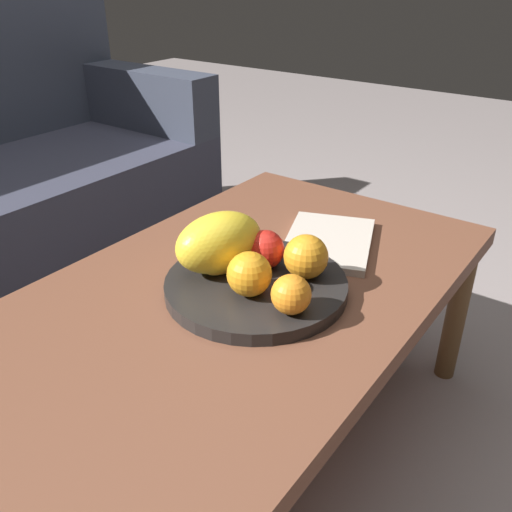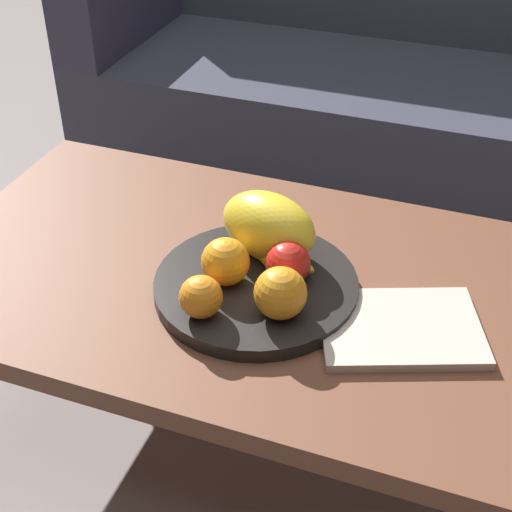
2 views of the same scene
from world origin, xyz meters
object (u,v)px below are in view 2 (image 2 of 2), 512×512
(orange_left, at_px, (201,297))
(apple_front, at_px, (288,263))
(couch, at_px, (380,89))
(banana_bunch, at_px, (270,250))
(orange_front, at_px, (280,293))
(orange_right, at_px, (225,262))
(magazine, at_px, (400,328))
(melon_large_front, at_px, (269,226))
(fruit_bowl, at_px, (256,286))
(coffee_table, at_px, (250,295))

(orange_left, height_order, apple_front, apple_front)
(couch, xyz_separation_m, banana_bunch, (0.04, -1.11, 0.17))
(couch, xyz_separation_m, orange_front, (0.10, -1.23, 0.19))
(orange_right, relative_size, apple_front, 1.07)
(magazine, bearing_deg, melon_large_front, 138.10)
(couch, bearing_deg, orange_right, -90.67)
(couch, height_order, fruit_bowl, couch)
(coffee_table, xyz_separation_m, melon_large_front, (0.02, 0.04, 0.13))
(couch, bearing_deg, coffee_table, -89.66)
(couch, xyz_separation_m, fruit_bowl, (0.03, -1.16, 0.13))
(coffee_table, relative_size, orange_front, 13.74)
(magazine, bearing_deg, banana_bunch, 142.92)
(banana_bunch, height_order, magazine, banana_bunch)
(banana_bunch, bearing_deg, melon_large_front, 113.83)
(fruit_bowl, height_order, orange_left, orange_left)
(coffee_table, xyz_separation_m, banana_bunch, (0.03, 0.02, 0.10))
(apple_front, bearing_deg, couch, 94.11)
(couch, relative_size, apple_front, 22.60)
(coffee_table, height_order, melon_large_front, melon_large_front)
(apple_front, bearing_deg, orange_left, -129.05)
(fruit_bowl, distance_m, melon_large_front, 0.11)
(fruit_bowl, xyz_separation_m, orange_left, (-0.05, -0.11, 0.05))
(melon_large_front, bearing_deg, apple_front, -49.30)
(coffee_table, distance_m, fruit_bowl, 0.07)
(orange_left, bearing_deg, orange_right, 87.05)
(melon_large_front, distance_m, magazine, 0.28)
(orange_left, height_order, magazine, orange_left)
(couch, distance_m, orange_left, 1.28)
(coffee_table, distance_m, orange_front, 0.18)
(coffee_table, bearing_deg, orange_front, -49.27)
(apple_front, height_order, banana_bunch, apple_front)
(coffee_table, height_order, orange_front, orange_front)
(fruit_bowl, bearing_deg, couch, 91.59)
(melon_large_front, relative_size, orange_right, 2.21)
(couch, height_order, orange_left, couch)
(orange_right, xyz_separation_m, banana_bunch, (0.05, 0.07, -0.01))
(orange_left, bearing_deg, coffee_table, 80.31)
(melon_large_front, relative_size, orange_left, 2.59)
(fruit_bowl, distance_m, orange_right, 0.07)
(apple_front, relative_size, magazine, 0.30)
(couch, xyz_separation_m, orange_right, (-0.01, -1.18, 0.18))
(coffee_table, height_order, orange_left, orange_left)
(banana_bunch, distance_m, magazine, 0.26)
(fruit_bowl, distance_m, orange_front, 0.11)
(orange_front, bearing_deg, fruit_bowl, 133.88)
(couch, height_order, apple_front, couch)
(orange_front, bearing_deg, melon_large_front, 115.71)
(coffee_table, relative_size, orange_left, 16.74)
(fruit_bowl, relative_size, apple_front, 4.54)
(orange_right, bearing_deg, coffee_table, 70.20)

